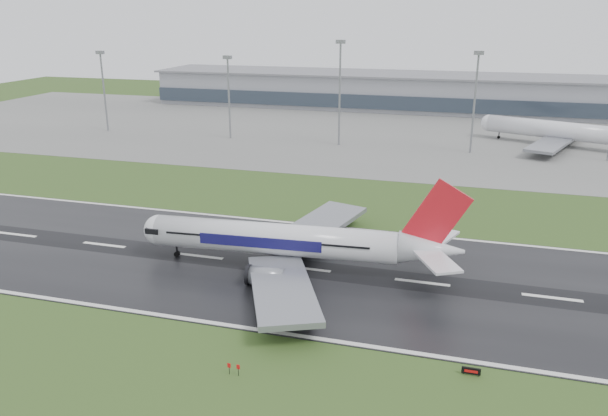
% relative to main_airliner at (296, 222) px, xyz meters
% --- Properties ---
extents(ground, '(520.00, 520.00, 0.00)m').
position_rel_main_airliner_xyz_m(ground, '(1.69, -0.28, -8.39)').
color(ground, '#2B471A').
rests_on(ground, ground).
extents(runway, '(400.00, 45.00, 0.10)m').
position_rel_main_airliner_xyz_m(runway, '(1.69, -0.28, -8.34)').
color(runway, black).
rests_on(runway, ground).
extents(apron, '(400.00, 130.00, 0.08)m').
position_rel_main_airliner_xyz_m(apron, '(1.69, 124.72, -8.35)').
color(apron, slate).
rests_on(apron, ground).
extents(terminal, '(240.00, 36.00, 15.00)m').
position_rel_main_airliner_xyz_m(terminal, '(1.69, 184.72, -0.89)').
color(terminal, gray).
rests_on(terminal, ground).
extents(main_airliner, '(59.69, 57.21, 16.58)m').
position_rel_main_airliner_xyz_m(main_airliner, '(0.00, 0.00, 0.00)').
color(main_airliner, silver).
rests_on(main_airliner, runway).
extents(parked_airliner, '(70.81, 68.51, 16.46)m').
position_rel_main_airliner_xyz_m(parked_airliner, '(55.34, 118.23, -0.08)').
color(parked_airliner, silver).
rests_on(parked_airliner, apron).
extents(runway_sign, '(2.29, 0.86, 1.04)m').
position_rel_main_airliner_xyz_m(runway_sign, '(29.85, -25.03, -7.87)').
color(runway_sign, black).
rests_on(runway_sign, ground).
extents(floodmast_0, '(0.64, 0.64, 27.93)m').
position_rel_main_airliner_xyz_m(floodmast_0, '(-103.46, 99.72, 5.57)').
color(floodmast_0, gray).
rests_on(floodmast_0, ground).
extents(floodmast_1, '(0.64, 0.64, 27.20)m').
position_rel_main_airliner_xyz_m(floodmast_1, '(-54.13, 99.72, 5.21)').
color(floodmast_1, gray).
rests_on(floodmast_1, ground).
extents(floodmast_2, '(0.64, 0.64, 32.76)m').
position_rel_main_airliner_xyz_m(floodmast_2, '(-15.09, 99.72, 7.99)').
color(floodmast_2, gray).
rests_on(floodmast_2, ground).
extents(floodmast_3, '(0.64, 0.64, 30.09)m').
position_rel_main_airliner_xyz_m(floodmast_3, '(27.46, 99.72, 6.66)').
color(floodmast_3, gray).
rests_on(floodmast_3, ground).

